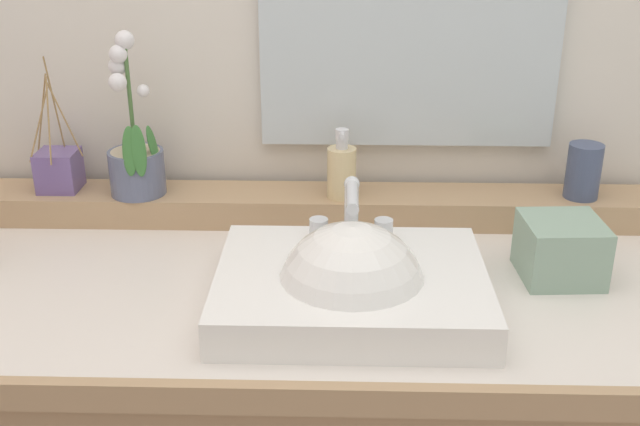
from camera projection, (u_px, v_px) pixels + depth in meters
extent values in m
cube|color=silver|center=(301.00, 285.00, 1.33)|extent=(1.49, 0.64, 0.04)
cube|color=tan|center=(289.00, 399.00, 1.04)|extent=(1.49, 0.02, 0.04)
cube|color=tan|center=(307.00, 206.00, 1.54)|extent=(1.40, 0.12, 0.06)
cube|color=white|center=(351.00, 288.00, 1.22)|extent=(0.42, 0.34, 0.06)
sphere|color=white|center=(351.00, 296.00, 1.21)|extent=(0.24, 0.24, 0.24)
cylinder|color=silver|center=(351.00, 212.00, 1.30)|extent=(0.02, 0.02, 0.10)
cylinder|color=silver|center=(352.00, 196.00, 1.23)|extent=(0.02, 0.11, 0.02)
sphere|color=silver|center=(352.00, 184.00, 1.28)|extent=(0.03, 0.03, 0.03)
cylinder|color=silver|center=(319.00, 229.00, 1.31)|extent=(0.03, 0.03, 0.04)
cylinder|color=silver|center=(383.00, 229.00, 1.31)|extent=(0.03, 0.03, 0.04)
cylinder|color=slate|center=(137.00, 172.00, 1.51)|extent=(0.11, 0.11, 0.09)
cylinder|color=tan|center=(135.00, 154.00, 1.50)|extent=(0.09, 0.09, 0.01)
cylinder|color=#476B38|center=(130.00, 97.00, 1.45)|extent=(0.01, 0.01, 0.21)
ellipsoid|color=#387033|center=(130.00, 151.00, 1.44)|extent=(0.03, 0.03, 0.09)
ellipsoid|color=#387033|center=(139.00, 151.00, 1.45)|extent=(0.04, 0.04, 0.10)
ellipsoid|color=#387033|center=(153.00, 145.00, 1.48)|extent=(0.03, 0.03, 0.08)
sphere|color=silver|center=(143.00, 91.00, 1.46)|extent=(0.02, 0.02, 0.02)
sphere|color=silver|center=(118.00, 82.00, 1.42)|extent=(0.03, 0.03, 0.03)
sphere|color=silver|center=(117.00, 66.00, 1.43)|extent=(0.03, 0.03, 0.03)
sphere|color=silver|center=(118.00, 54.00, 1.42)|extent=(0.03, 0.03, 0.03)
sphere|color=silver|center=(125.00, 40.00, 1.42)|extent=(0.04, 0.04, 0.04)
cylinder|color=#DBC08A|center=(342.00, 173.00, 1.49)|extent=(0.06, 0.06, 0.10)
cylinder|color=silver|center=(342.00, 144.00, 1.47)|extent=(0.02, 0.02, 0.02)
cylinder|color=silver|center=(342.00, 134.00, 1.46)|extent=(0.03, 0.03, 0.02)
cylinder|color=silver|center=(342.00, 135.00, 1.44)|extent=(0.01, 0.03, 0.01)
cylinder|color=#424D6B|center=(583.00, 171.00, 1.49)|extent=(0.07, 0.07, 0.11)
cube|color=slate|center=(59.00, 170.00, 1.53)|extent=(0.08, 0.08, 0.08)
cylinder|color=#9E7A4C|center=(65.00, 120.00, 1.49)|extent=(0.05, 0.00, 0.15)
cylinder|color=#9E7A4C|center=(55.00, 105.00, 1.50)|extent=(0.01, 0.04, 0.20)
cylinder|color=#9E7A4C|center=(42.00, 114.00, 1.50)|extent=(0.05, 0.03, 0.17)
cylinder|color=#9E7A4C|center=(39.00, 125.00, 1.48)|extent=(0.04, 0.04, 0.14)
cylinder|color=#9E7A4C|center=(49.00, 121.00, 1.46)|extent=(0.01, 0.05, 0.16)
cube|color=#87A48F|center=(561.00, 249.00, 1.31)|extent=(0.14, 0.14, 0.10)
cube|color=silver|center=(410.00, 28.00, 1.47)|extent=(0.58, 0.02, 0.46)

